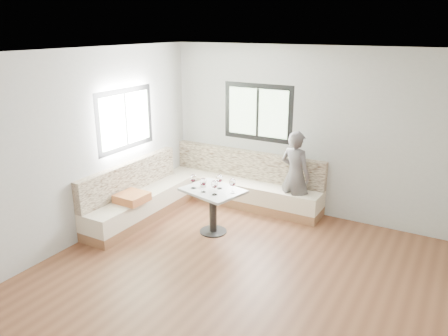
# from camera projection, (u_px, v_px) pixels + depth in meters

# --- Properties ---
(room) EXTENTS (5.01, 5.01, 2.81)m
(room) POSITION_uv_depth(u_px,v_px,m) (232.00, 171.00, 5.26)
(room) COLOR brown
(room) RESTS_ON ground
(banquette) EXTENTS (2.90, 2.80, 0.95)m
(banquette) POSITION_uv_depth(u_px,v_px,m) (198.00, 192.00, 7.58)
(banquette) COLOR #946646
(banquette) RESTS_ON ground
(table) EXTENTS (1.00, 0.86, 0.71)m
(table) POSITION_uv_depth(u_px,v_px,m) (213.00, 200.00, 6.69)
(table) COLOR black
(table) RESTS_ON ground
(person) EXTENTS (0.61, 0.48, 1.49)m
(person) POSITION_uv_depth(u_px,v_px,m) (295.00, 175.00, 7.17)
(person) COLOR #544F4F
(person) RESTS_ON ground
(olive_ramekin) EXTENTS (0.10, 0.10, 0.04)m
(olive_ramekin) POSITION_uv_depth(u_px,v_px,m) (203.00, 186.00, 6.73)
(olive_ramekin) COLOR white
(olive_ramekin) RESTS_ON table
(wine_glass_a) EXTENTS (0.10, 0.10, 0.22)m
(wine_glass_a) POSITION_uv_depth(u_px,v_px,m) (193.00, 179.00, 6.63)
(wine_glass_a) COLOR white
(wine_glass_a) RESTS_ON table
(wine_glass_b) EXTENTS (0.10, 0.10, 0.22)m
(wine_glass_b) POSITION_uv_depth(u_px,v_px,m) (203.00, 182.00, 6.48)
(wine_glass_b) COLOR white
(wine_glass_b) RESTS_ON table
(wine_glass_c) EXTENTS (0.10, 0.10, 0.22)m
(wine_glass_c) POSITION_uv_depth(u_px,v_px,m) (214.00, 185.00, 6.37)
(wine_glass_c) COLOR white
(wine_glass_c) RESTS_ON table
(wine_glass_d) EXTENTS (0.10, 0.10, 0.22)m
(wine_glass_d) POSITION_uv_depth(u_px,v_px,m) (219.00, 179.00, 6.62)
(wine_glass_d) COLOR white
(wine_glass_d) RESTS_ON table
(wine_glass_e) EXTENTS (0.10, 0.10, 0.22)m
(wine_glass_e) POSITION_uv_depth(u_px,v_px,m) (232.00, 183.00, 6.46)
(wine_glass_e) COLOR white
(wine_glass_e) RESTS_ON table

